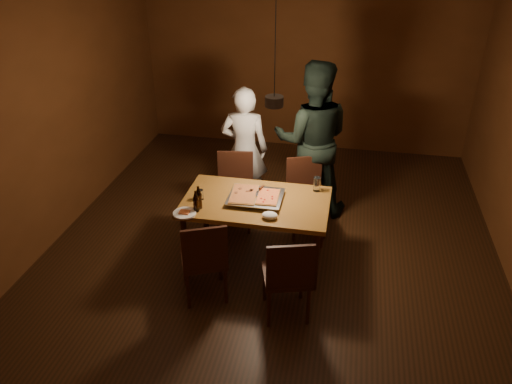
% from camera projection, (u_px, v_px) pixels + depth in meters
% --- Properties ---
extents(room_shell, '(6.00, 6.00, 6.00)m').
position_uv_depth(room_shell, '(274.00, 135.00, 4.97)').
color(room_shell, '#341B0E').
rests_on(room_shell, ground).
extents(dining_table, '(1.50, 0.90, 0.75)m').
position_uv_depth(dining_table, '(256.00, 207.00, 5.17)').
color(dining_table, '#926125').
rests_on(dining_table, floor).
extents(chair_far_left, '(0.48, 0.48, 0.49)m').
position_uv_depth(chair_far_left, '(235.00, 183.00, 5.92)').
color(chair_far_left, '#38190F').
rests_on(chair_far_left, floor).
extents(chair_far_right, '(0.54, 0.54, 0.49)m').
position_uv_depth(chair_far_right, '(305.00, 189.00, 5.79)').
color(chair_far_right, '#38190F').
rests_on(chair_far_right, floor).
extents(chair_near_left, '(0.55, 0.55, 0.49)m').
position_uv_depth(chair_near_left, '(204.00, 254.00, 4.67)').
color(chair_near_left, '#38190F').
rests_on(chair_near_left, floor).
extents(chair_near_right, '(0.52, 0.52, 0.49)m').
position_uv_depth(chair_near_right, '(288.00, 272.00, 4.44)').
color(chair_near_right, '#38190F').
rests_on(chair_near_right, floor).
extents(pizza_tray, '(0.59, 0.50, 0.05)m').
position_uv_depth(pizza_tray, '(256.00, 198.00, 5.13)').
color(pizza_tray, silver).
rests_on(pizza_tray, dining_table).
extents(pizza_meat, '(0.29, 0.43, 0.02)m').
position_uv_depth(pizza_meat, '(244.00, 194.00, 5.13)').
color(pizza_meat, maroon).
rests_on(pizza_meat, pizza_tray).
extents(pizza_cheese, '(0.23, 0.35, 0.02)m').
position_uv_depth(pizza_cheese, '(268.00, 197.00, 5.08)').
color(pizza_cheese, gold).
rests_on(pizza_cheese, pizza_tray).
extents(spatula, '(0.13, 0.25, 0.04)m').
position_uv_depth(spatula, '(257.00, 194.00, 5.13)').
color(spatula, silver).
rests_on(spatula, pizza_tray).
extents(beer_bottle_a, '(0.06, 0.06, 0.23)m').
position_uv_depth(beer_bottle_a, '(196.00, 201.00, 4.89)').
color(beer_bottle_a, black).
rests_on(beer_bottle_a, dining_table).
extents(beer_bottle_b, '(0.06, 0.06, 0.24)m').
position_uv_depth(beer_bottle_b, '(199.00, 197.00, 4.94)').
color(beer_bottle_b, black).
rests_on(beer_bottle_b, dining_table).
extents(water_glass_left, '(0.07, 0.07, 0.11)m').
position_uv_depth(water_glass_left, '(200.00, 195.00, 5.13)').
color(water_glass_left, silver).
rests_on(water_glass_left, dining_table).
extents(water_glass_right, '(0.08, 0.08, 0.16)m').
position_uv_depth(water_glass_right, '(317.00, 184.00, 5.27)').
color(water_glass_right, silver).
rests_on(water_glass_right, dining_table).
extents(plate_slice, '(0.23, 0.23, 0.03)m').
position_uv_depth(plate_slice, '(185.00, 213.00, 4.90)').
color(plate_slice, white).
rests_on(plate_slice, dining_table).
extents(napkin, '(0.16, 0.12, 0.06)m').
position_uv_depth(napkin, '(270.00, 215.00, 4.81)').
color(napkin, white).
rests_on(napkin, dining_table).
extents(diner_white, '(0.61, 0.43, 1.59)m').
position_uv_depth(diner_white, '(244.00, 150.00, 6.13)').
color(diner_white, silver).
rests_on(diner_white, floor).
extents(diner_dark, '(1.00, 0.81, 1.92)m').
position_uv_depth(diner_dark, '(312.00, 140.00, 5.98)').
color(diner_dark, black).
rests_on(diner_dark, floor).
extents(pendant_lamp, '(0.18, 0.18, 1.10)m').
position_uv_depth(pendant_lamp, '(274.00, 100.00, 4.79)').
color(pendant_lamp, black).
rests_on(pendant_lamp, ceiling).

